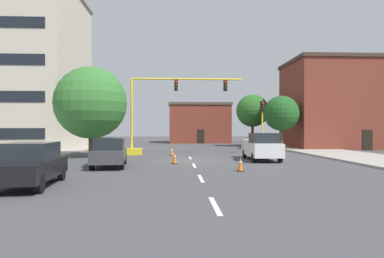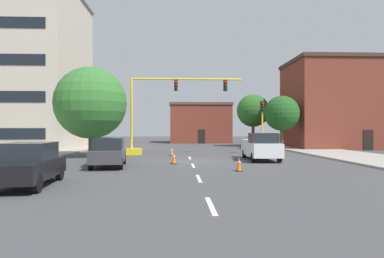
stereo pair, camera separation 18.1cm
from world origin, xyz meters
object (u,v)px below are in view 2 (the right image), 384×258
object	(u,v)px
traffic_light_pole_right	(262,115)
traffic_cone_roadside_a	(174,158)
sedan_dark_gray_mid_left	(109,152)
tree_right_mid	(282,113)
tree_right_far	(253,111)
traffic_signal_gantry	(148,128)
traffic_cone_roadside_c	(172,151)
pickup_truck_white	(261,147)
sedan_black_near_left	(28,164)
traffic_cone_roadside_b	(239,164)
tree_left_near	(91,103)

from	to	relation	value
traffic_light_pole_right	traffic_cone_roadside_a	xyz separation A→B (m)	(-7.95, -8.23, -3.15)
traffic_light_pole_right	sedan_dark_gray_mid_left	distance (m)	15.56
tree_right_mid	tree_right_far	bearing A→B (deg)	100.71
traffic_signal_gantry	traffic_light_pole_right	world-z (taller)	traffic_signal_gantry
traffic_cone_roadside_c	pickup_truck_white	bearing A→B (deg)	-33.22
traffic_signal_gantry	pickup_truck_white	world-z (taller)	traffic_signal_gantry
sedan_black_near_left	sedan_dark_gray_mid_left	bearing A→B (deg)	75.32
traffic_cone_roadside_a	sedan_black_near_left	bearing A→B (deg)	-124.47
pickup_truck_white	traffic_cone_roadside_c	world-z (taller)	pickup_truck_white
pickup_truck_white	traffic_cone_roadside_b	world-z (taller)	pickup_truck_white
traffic_light_pole_right	tree_right_mid	xyz separation A→B (m)	(3.51, 5.49, 0.43)
traffic_cone_roadside_c	tree_right_mid	bearing A→B (deg)	30.81
traffic_cone_roadside_a	tree_left_near	bearing A→B (deg)	140.42
tree_right_mid	traffic_light_pole_right	bearing A→B (deg)	-122.63
tree_right_mid	traffic_cone_roadside_b	world-z (taller)	tree_right_mid
pickup_truck_white	sedan_black_near_left	world-z (taller)	pickup_truck_white
traffic_signal_gantry	traffic_light_pole_right	size ratio (longest dim) A/B	2.24
traffic_light_pole_right	sedan_black_near_left	bearing A→B (deg)	-129.54
traffic_cone_roadside_b	traffic_cone_roadside_c	world-z (taller)	traffic_cone_roadside_b
tree_left_near	pickup_truck_white	xyz separation A→B (m)	(13.13, -3.18, -3.42)
sedan_black_near_left	traffic_cone_roadside_b	xyz separation A→B (m)	(9.26, 4.32, -0.50)
tree_right_far	pickup_truck_white	bearing A→B (deg)	-101.17
tree_right_mid	traffic_cone_roadside_a	distance (m)	18.23
tree_left_near	traffic_cone_roadside_b	xyz separation A→B (m)	(10.33, -9.61, -4.00)
tree_left_near	traffic_cone_roadside_a	xyz separation A→B (m)	(6.79, -5.61, -4.01)
traffic_cone_roadside_b	traffic_cone_roadside_a	bearing A→B (deg)	131.51
traffic_signal_gantry	traffic_cone_roadside_c	world-z (taller)	traffic_signal_gantry
tree_right_far	traffic_cone_roadside_c	size ratio (longest dim) A/B	9.18
traffic_cone_roadside_a	traffic_cone_roadside_b	size ratio (longest dim) A/B	0.98
sedan_dark_gray_mid_left	sedan_black_near_left	bearing A→B (deg)	-104.68
traffic_signal_gantry	traffic_cone_roadside_a	world-z (taller)	traffic_signal_gantry
tree_right_mid	traffic_cone_roadside_a	xyz separation A→B (m)	(-11.46, -13.72, -3.58)
sedan_black_near_left	traffic_signal_gantry	bearing A→B (deg)	78.43
traffic_light_pole_right	traffic_cone_roadside_c	xyz separation A→B (m)	(-8.19, -1.49, -3.17)
traffic_signal_gantry	tree_left_near	size ratio (longest dim) A/B	1.47
traffic_cone_roadside_a	pickup_truck_white	bearing A→B (deg)	20.94
tree_left_near	tree_right_mid	distance (m)	19.97
tree_right_mid	traffic_cone_roadside_c	distance (m)	14.09
traffic_light_pole_right	tree_right_far	distance (m)	13.18
traffic_cone_roadside_a	traffic_cone_roadside_b	bearing A→B (deg)	-48.49
pickup_truck_white	tree_right_far	bearing A→B (deg)	78.83
sedan_dark_gray_mid_left	pickup_truck_white	bearing A→B (deg)	20.78
pickup_truck_white	traffic_cone_roadside_a	world-z (taller)	pickup_truck_white
traffic_signal_gantry	traffic_light_pole_right	xyz separation A→B (m)	(10.30, 0.12, 1.18)
traffic_signal_gantry	sedan_black_near_left	xyz separation A→B (m)	(-3.37, -16.44, -1.46)
traffic_signal_gantry	traffic_cone_roadside_c	size ratio (longest dim) A/B	14.60
tree_right_mid	sedan_dark_gray_mid_left	xyz separation A→B (m)	(-15.38, -15.19, -3.07)
sedan_black_near_left	tree_right_mid	bearing A→B (deg)	52.07
sedan_black_near_left	traffic_cone_roadside_b	size ratio (longest dim) A/B	5.89
sedan_black_near_left	traffic_light_pole_right	bearing A→B (deg)	50.46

